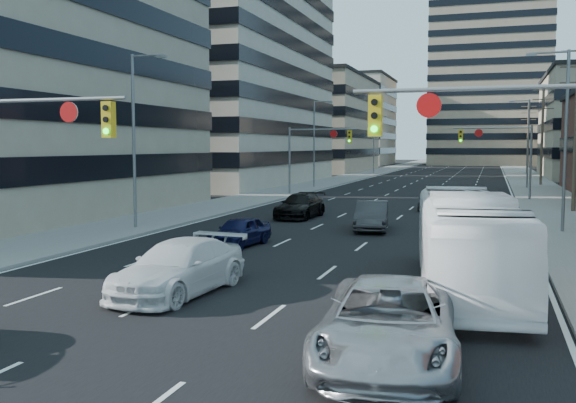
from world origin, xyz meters
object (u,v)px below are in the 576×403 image
(transit_bus, at_px, (466,242))
(sedan_blue, at_px, (240,232))
(silver_suv, at_px, (388,323))
(white_van, at_px, (179,268))

(transit_bus, bearing_deg, sedan_blue, 141.02)
(silver_suv, bearing_deg, white_van, 143.68)
(transit_bus, height_order, sedan_blue, transit_bus)
(sedan_blue, bearing_deg, white_van, -72.57)
(transit_bus, distance_m, sedan_blue, 11.44)
(silver_suv, distance_m, transit_bus, 7.16)
(white_van, height_order, transit_bus, transit_bus)
(silver_suv, bearing_deg, sedan_blue, 118.00)
(white_van, xyz_separation_m, transit_bus, (8.01, 2.88, 0.72))
(transit_bus, bearing_deg, white_van, -167.32)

